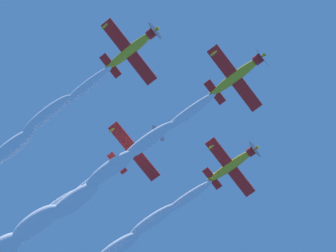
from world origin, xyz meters
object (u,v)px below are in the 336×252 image
object	(u,v)px
airplane_lead	(238,75)
airplane_left_wingman	(233,164)
airplane_right_wingman	(132,49)
airplane_slot_tail	(137,149)

from	to	relation	value
airplane_lead	airplane_left_wingman	size ratio (longest dim) A/B	1.00
airplane_left_wingman	airplane_right_wingman	bearing A→B (deg)	-152.02
airplane_lead	airplane_right_wingman	xyz separation A→B (m)	(-13.25, 2.65, 1.77)
airplane_lead	airplane_right_wingman	size ratio (longest dim) A/B	1.00
airplane_lead	airplane_right_wingman	distance (m)	13.63
airplane_right_wingman	airplane_lead	bearing A→B (deg)	-11.30
airplane_left_wingman	airplane_slot_tail	xyz separation A→B (m)	(-13.07, 3.00, -0.11)
airplane_right_wingman	airplane_slot_tail	distance (m)	14.51
airplane_right_wingman	airplane_slot_tail	bearing A→B (deg)	65.33
airplane_left_wingman	airplane_lead	bearing A→B (deg)	-114.61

